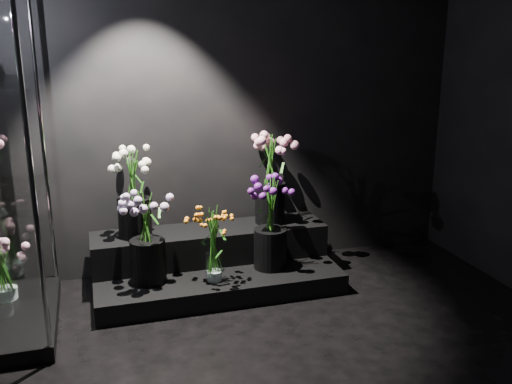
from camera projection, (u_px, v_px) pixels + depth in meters
name	position (u px, v px, depth m)	size (l,w,h in m)	color
wall_back	(222.00, 98.00, 4.51)	(4.00, 4.00, 0.00)	black
display_riser	(214.00, 262.00, 4.46)	(1.84, 0.82, 0.41)	black
bouquet_orange_bells	(214.00, 244.00, 4.09)	(0.31, 0.31, 0.55)	white
bouquet_lilac	(147.00, 232.00, 4.05)	(0.42, 0.42, 0.67)	black
bouquet_purple	(270.00, 221.00, 4.30)	(0.40, 0.40, 0.70)	black
bouquet_cream_roses	(133.00, 188.00, 4.24)	(0.41, 0.41, 0.66)	black
bouquet_pink_roses	(270.00, 172.00, 4.54)	(0.45, 0.45, 0.73)	black
bouquet_case_base_pink	(4.00, 267.00, 3.91)	(0.39, 0.39, 0.46)	white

